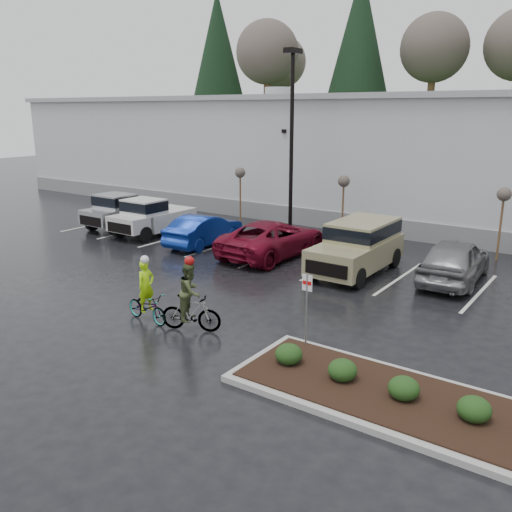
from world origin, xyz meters
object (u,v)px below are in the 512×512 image
Objects in this scene: sapling_mid at (344,185)px; car_red at (273,238)px; sapling_east at (504,198)px; lamppost at (292,124)px; pickup_white at (157,215)px; fire_lane_sign at (307,302)px; cyclist_olive at (191,304)px; cyclist_hivis at (147,301)px; car_grey at (455,260)px; car_blue at (204,230)px; sapling_west at (240,176)px; pickup_silver at (128,210)px; suv_tan at (356,248)px.

car_red is at bearing -100.33° from sapling_mid.
sapling_east is (7.50, 0.00, 0.00)m from sapling_mid.
lamppost is 8.44m from pickup_white.
fire_lane_sign is 3.62m from cyclist_olive.
sapling_east is 1.51× the size of cyclist_hivis.
sapling_east is 13.06m from fire_lane_sign.
cyclist_hivis is (-6.60, -9.61, -0.18)m from car_grey.
pickup_white is 1.14× the size of car_blue.
pickup_silver is at bearing -134.60° from sapling_west.
sapling_mid is at bearing 121.54° from suv_tan.
car_grey is at bearing -99.46° from sapling_east.
cyclist_hivis reaches higher than car_grey.
cyclist_hivis is at bearing -89.13° from sapling_mid.
sapling_east reaches higher than suv_tan.
car_blue is 10.56m from cyclist_olive.
sapling_west reaches higher than car_grey.
sapling_east is at bearing -160.37° from car_blue.
cyclist_hivis is (2.71, -12.79, -5.02)m from lamppost.
fire_lane_sign is at bearing 76.77° from car_grey.
lamppost reaches higher than sapling_mid.
fire_lane_sign is at bearing -99.75° from sapling_east.
cyclist_hivis reaches higher than suv_tan.
cyclist_hivis is 0.92× the size of cyclist_olive.
sapling_mid is at bearing 22.38° from pickup_silver.
fire_lane_sign is 8.78m from car_grey.
pickup_white is (-8.39, -4.79, -1.75)m from sapling_mid.
pickup_white is (-1.89, -4.79, -1.75)m from sapling_west.
sapling_west is 7.76m from car_red.
sapling_east is at bearing -45.12° from cyclist_olive.
cyclist_hivis is 1.63m from cyclist_olive.
pickup_white is (2.55, -0.28, 0.00)m from pickup_silver.
pickup_white is 1.05× the size of car_grey.
pickup_silver is at bearing -2.26° from car_grey.
cyclist_olive is (1.81, -13.55, -1.89)m from sapling_mid.
car_grey is at bearing 1.08° from pickup_silver.
cyclist_olive reaches higher than pickup_silver.
suv_tan is 1.03× the size of car_grey.
sapling_west reaches higher than car_red.
car_red is (5.58, -5.03, -1.92)m from sapling_west.
sapling_west is at bearing 31.27° from cyclist_hivis.
lamppost reaches higher than cyclist_olive.
pickup_silver is 2.26× the size of cyclist_olive.
sapling_west is at bearing 9.19° from cyclist_olive.
sapling_west is at bearing -20.75° from car_grey.
car_red is at bearing 176.45° from suv_tan.
fire_lane_sign is 0.43× the size of suv_tan.
pickup_silver is 10.04m from car_red.
car_grey is at bearing -50.39° from cyclist_olive.
car_grey is 10.62m from cyclist_olive.
sapling_east is at bearing -147.42° from car_red.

